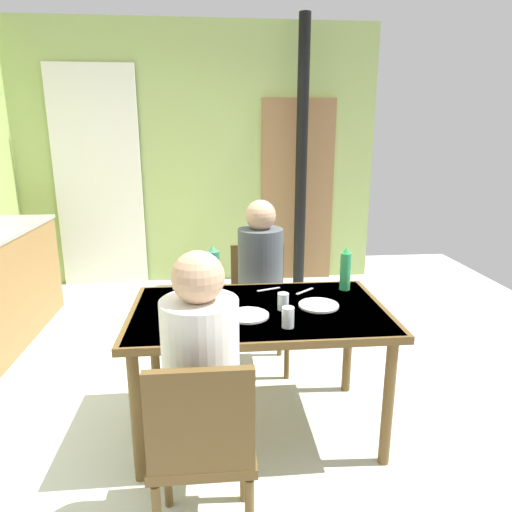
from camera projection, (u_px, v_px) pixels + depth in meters
The scene contains 20 objects.
ground_plane at pixel (182, 408), 2.78m from camera, with size 6.80×6.80×0.00m, color silver.
wall_back at pixel (192, 157), 4.93m from camera, with size 4.01×0.10×2.76m, color #A0B768.
door_wooden at pixel (297, 192), 5.06m from camera, with size 0.80×0.05×2.00m, color olive.
stove_pipe_column at pixel (301, 159), 4.70m from camera, with size 0.12×0.12×2.76m, color black.
curtain_panel at pixel (98, 180), 4.80m from camera, with size 0.90×0.03×2.32m, color white.
dining_table at pixel (259, 322), 2.43m from camera, with size 1.36×0.83×0.73m.
chair_near_diner at pixel (202, 444), 1.71m from camera, with size 0.40×0.40×0.87m.
chair_far_diner at pixel (259, 299), 3.21m from camera, with size 0.40×0.40×0.87m.
person_near_diner at pixel (201, 359), 1.76m from camera, with size 0.30×0.37×0.77m.
person_far_diner at pixel (261, 266), 3.01m from camera, with size 0.30×0.37×0.77m.
water_bottle_green_near at pixel (213, 270), 2.64m from camera, with size 0.07×0.07×0.28m.
water_bottle_green_far at pixel (345, 270), 2.67m from camera, with size 0.06×0.06×0.26m.
serving_bowl_center at pixel (196, 324), 2.14m from camera, with size 0.17×0.17×0.06m, color silver.
dinner_plate_near_left at pixel (319, 305), 2.44m from camera, with size 0.22×0.22×0.01m, color white.
dinner_plate_near_right at pixel (248, 315), 2.30m from camera, with size 0.21×0.21×0.01m, color white.
drinking_glass_by_near_diner at pixel (288, 317), 2.16m from camera, with size 0.06×0.06×0.10m, color silver.
drinking_glass_by_far_diner at pixel (283, 301), 2.38m from camera, with size 0.06×0.06×0.09m, color silver.
cutlery_knife_near at pixel (177, 301), 2.51m from camera, with size 0.15×0.02×0.00m, color silver.
cutlery_fork_near at pixel (268, 289), 2.70m from camera, with size 0.15×0.02×0.00m, color silver.
cutlery_knife_far at pixel (305, 291), 2.67m from camera, with size 0.15×0.02×0.00m, color silver.
Camera 1 is at (0.23, -2.47, 1.63)m, focal length 31.73 mm.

